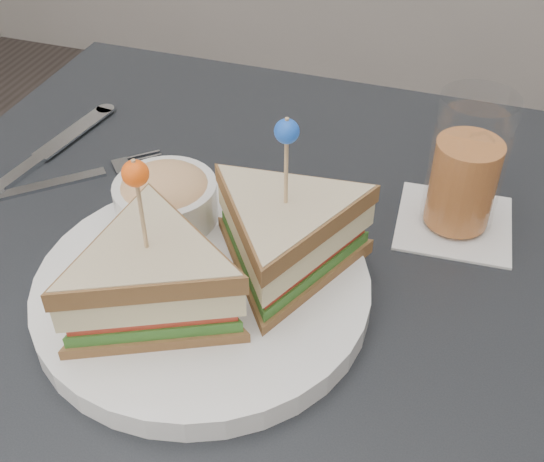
{
  "coord_description": "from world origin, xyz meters",
  "views": [
    {
      "loc": [
        0.16,
        -0.43,
        1.18
      ],
      "look_at": [
        0.01,
        0.01,
        0.8
      ],
      "focal_mm": 45.0,
      "sensor_mm": 36.0,
      "label": 1
    }
  ],
  "objects": [
    {
      "name": "table",
      "position": [
        0.0,
        0.0,
        0.67
      ],
      "size": [
        0.8,
        0.8,
        0.75
      ],
      "color": "black",
      "rests_on": "ground"
    },
    {
      "name": "drink_set",
      "position": [
        0.16,
        0.14,
        0.81
      ],
      "size": [
        0.12,
        0.12,
        0.14
      ],
      "rotation": [
        0.0,
        0.0,
        0.06
      ],
      "color": "white",
      "rests_on": "table"
    },
    {
      "name": "plate_meal",
      "position": [
        -0.03,
        -0.04,
        0.8
      ],
      "size": [
        0.34,
        0.32,
        0.17
      ],
      "rotation": [
        0.0,
        0.0,
        -0.08
      ],
      "color": "white",
      "rests_on": "table"
    },
    {
      "name": "cutlery_fork",
      "position": [
        -0.23,
        0.09,
        0.75
      ],
      "size": [
        0.15,
        0.14,
        0.01
      ],
      "rotation": [
        0.0,
        0.0,
        -0.83
      ],
      "color": "#B3B8BE",
      "rests_on": "table"
    },
    {
      "name": "cutlery_knife",
      "position": [
        -0.3,
        0.11,
        0.75
      ],
      "size": [
        0.05,
        0.23,
        0.01
      ],
      "rotation": [
        0.0,
        0.0,
        -0.14
      ],
      "color": "silver",
      "rests_on": "table"
    }
  ]
}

